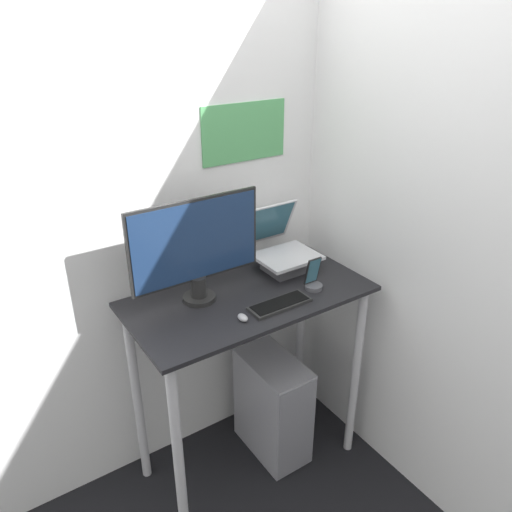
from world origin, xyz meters
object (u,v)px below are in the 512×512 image
Objects in this scene: laptop at (283,253)px; mouse at (243,318)px; monitor at (196,249)px; cell_phone at (313,280)px; keyboard at (280,304)px; computer_tower at (273,406)px.

mouse is (-0.42, -0.29, -0.06)m from laptop.
monitor is 3.89× the size of cell_phone.
keyboard is at bearing 1.85° from mouse.
laptop is at bearing 51.68° from keyboard.
monitor is at bearing 157.38° from cell_phone.
keyboard is at bearing -42.30° from monitor.
cell_phone reaches higher than computer_tower.
laptop is 0.83m from computer_tower.
keyboard is (0.26, -0.24, -0.24)m from monitor.
laptop is 0.52m from monitor.
mouse is (0.07, -0.24, -0.23)m from monitor.
keyboard is at bearing -128.32° from laptop.
mouse is at bearing -149.00° from computer_tower.
monitor reaches higher than mouse.
computer_tower is (0.36, -0.07, -0.98)m from monitor.
cell_phone is 0.80m from computer_tower.
laptop is 0.37m from keyboard.
laptop is 2.23× the size of cell_phone.
keyboard is 0.19m from mouse.
cell_phone is 0.26× the size of computer_tower.
monitor is at bearing -174.67° from laptop.
cell_phone is at bearing -22.62° from monitor.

